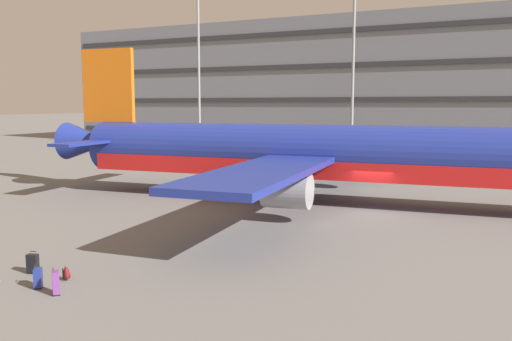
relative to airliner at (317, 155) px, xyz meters
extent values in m
plane|color=slate|center=(4.10, -1.80, -3.23)|extent=(600.00, 600.00, 0.00)
cube|color=slate|center=(4.10, 50.52, 6.58)|extent=(125.90, 18.35, 19.63)
cube|color=#2D2D33|center=(4.10, 41.25, -0.78)|extent=(124.64, 0.24, 0.70)
cube|color=#2D2D33|center=(4.10, 41.25, 4.13)|extent=(124.64, 0.24, 0.70)
cube|color=#2D2D33|center=(4.10, 41.25, 9.03)|extent=(124.64, 0.24, 0.70)
cube|color=#2D2D33|center=(4.10, 41.25, 13.94)|extent=(124.64, 0.24, 0.70)
cylinder|color=navy|center=(0.41, 0.03, 0.18)|extent=(35.30, 6.53, 3.71)
cube|color=red|center=(0.41, 0.03, -0.84)|extent=(33.89, 6.34, 1.19)
cone|color=navy|center=(-18.38, -1.48, 0.46)|extent=(4.68, 3.32, 2.97)
cube|color=orange|center=(-16.49, -1.33, 4.83)|extent=(4.47, 0.72, 5.57)
cube|color=navy|center=(-16.37, 2.22, 0.65)|extent=(2.24, 5.70, 0.20)
cube|color=navy|center=(-15.81, -4.82, 0.65)|extent=(2.24, 5.70, 0.20)
cube|color=navy|center=(-1.33, 9.15, -0.09)|extent=(5.57, 15.05, 0.36)
cube|color=navy|center=(0.16, -9.25, -0.09)|extent=(5.57, 15.05, 0.36)
cylinder|color=#9E9EA3|center=(-0.61, 6.55, -1.41)|extent=(2.81, 2.25, 2.04)
cylinder|color=#9E9EA3|center=(0.44, -6.56, -1.41)|extent=(2.81, 2.25, 2.04)
cylinder|color=black|center=(-1.11, 1.49, -2.78)|extent=(0.93, 0.42, 0.90)
cylinder|color=slate|center=(-1.11, 1.49, -2.00)|extent=(0.20, 0.20, 1.56)
cylinder|color=black|center=(-0.86, -1.65, -2.78)|extent=(0.93, 0.42, 0.90)
cylinder|color=slate|center=(-0.86, -1.65, -2.00)|extent=(0.20, 0.20, 1.56)
cylinder|color=gray|center=(-29.48, 33.78, 8.85)|extent=(0.36, 0.36, 24.17)
cylinder|color=gray|center=(-6.46, 33.78, 9.20)|extent=(0.36, 0.36, 24.87)
cube|color=black|center=(-5.25, -19.27, -2.82)|extent=(0.48, 0.36, 0.72)
cylinder|color=#333338|center=(-5.16, -19.16, -2.42)|extent=(0.02, 0.02, 0.10)
cylinder|color=#333338|center=(-5.39, -19.23, -2.42)|extent=(0.02, 0.02, 0.10)
cube|color=black|center=(-5.27, -19.20, -2.37)|extent=(0.23, 0.09, 0.02)
cylinder|color=black|center=(-5.06, -19.32, -3.21)|extent=(0.03, 0.05, 0.05)
cylinder|color=black|center=(-5.39, -19.41, -3.21)|extent=(0.03, 0.05, 0.05)
cylinder|color=black|center=(-5.12, -19.12, -3.21)|extent=(0.03, 0.05, 0.05)
cylinder|color=black|center=(-5.44, -19.22, -3.21)|extent=(0.03, 0.05, 0.05)
cube|color=navy|center=(-3.74, -20.40, -2.85)|extent=(0.44, 0.47, 0.68)
cylinder|color=#333338|center=(-3.87, -20.37, -2.44)|extent=(0.02, 0.02, 0.15)
cylinder|color=#333338|center=(-3.74, -20.54, -2.44)|extent=(0.02, 0.02, 0.15)
cube|color=black|center=(-3.80, -20.45, -2.36)|extent=(0.15, 0.19, 0.02)
cylinder|color=black|center=(-3.75, -20.22, -3.21)|extent=(0.05, 0.05, 0.05)
cylinder|color=black|center=(-3.56, -20.47, -3.21)|extent=(0.05, 0.05, 0.05)
cylinder|color=black|center=(-3.92, -20.34, -3.21)|extent=(0.05, 0.05, 0.05)
cylinder|color=black|center=(-3.73, -20.59, -3.21)|extent=(0.05, 0.05, 0.05)
cube|color=#72388C|center=(-2.63, -20.63, -2.79)|extent=(0.43, 0.42, 0.79)
cylinder|color=#333338|center=(-2.76, -20.61, -2.34)|extent=(0.02, 0.02, 0.09)
cylinder|color=#333338|center=(-2.60, -20.75, -2.34)|extent=(0.02, 0.02, 0.09)
cube|color=black|center=(-2.68, -20.68, -2.30)|extent=(0.17, 0.16, 0.02)
cylinder|color=black|center=(-2.69, -20.46, -3.21)|extent=(0.05, 0.05, 0.05)
cylinder|color=black|center=(-2.46, -20.67, -3.21)|extent=(0.05, 0.05, 0.05)
cylinder|color=black|center=(-2.81, -20.60, -3.21)|extent=(0.05, 0.05, 0.05)
cylinder|color=black|center=(-2.58, -20.80, -3.21)|extent=(0.05, 0.05, 0.05)
ellipsoid|color=maroon|center=(-3.45, -19.33, -2.98)|extent=(0.39, 0.35, 0.51)
ellipsoid|color=maroon|center=(-3.40, -19.24, -3.06)|extent=(0.25, 0.20, 0.23)
torus|color=black|center=(-3.46, -19.36, -2.72)|extent=(0.08, 0.05, 0.08)
cube|color=black|center=(-3.57, -19.38, -2.98)|extent=(0.04, 0.04, 0.43)
cube|color=black|center=(-3.42, -19.46, -2.98)|extent=(0.04, 0.04, 0.43)
camera|label=1|loc=(11.15, -33.74, 3.35)|focal=36.93mm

